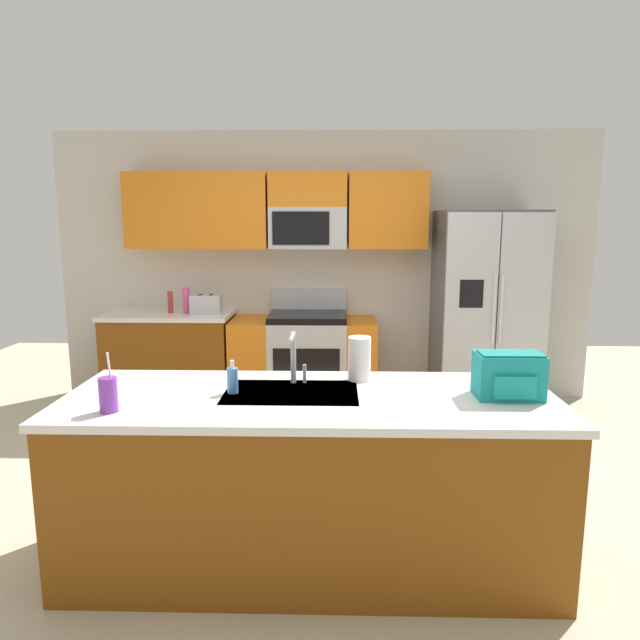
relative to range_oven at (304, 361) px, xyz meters
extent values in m
plane|color=beige|center=(0.19, -1.80, -0.44)|extent=(9.00, 9.00, 0.00)
cube|color=beige|center=(0.19, 0.35, 0.86)|extent=(5.20, 0.10, 2.60)
cube|color=orange|center=(-1.31, 0.14, 1.41)|extent=(0.70, 0.32, 0.70)
cube|color=orange|center=(-0.65, 0.14, 1.41)|extent=(0.62, 0.32, 0.70)
cube|color=orange|center=(0.78, 0.14, 1.41)|extent=(0.72, 0.32, 0.70)
cube|color=#B7BABF|center=(0.04, 0.14, 1.25)|extent=(0.72, 0.32, 0.38)
cube|color=black|center=(-0.02, -0.03, 1.25)|extent=(0.52, 0.01, 0.30)
cube|color=orange|center=(0.04, 0.14, 1.60)|extent=(0.72, 0.32, 0.32)
cube|color=brown|center=(-1.28, 0.00, -0.01)|extent=(1.16, 0.60, 0.86)
cube|color=silver|center=(-1.28, 0.00, 0.44)|extent=(1.19, 0.63, 0.04)
cube|color=#B7BABF|center=(0.04, 0.00, -0.02)|extent=(0.72, 0.60, 0.84)
cube|color=black|center=(0.04, -0.31, 0.01)|extent=(0.60, 0.01, 0.36)
cube|color=black|center=(0.04, 0.00, 0.43)|extent=(0.72, 0.60, 0.06)
cube|color=#B7BABF|center=(0.04, 0.27, 0.56)|extent=(0.72, 0.06, 0.20)
cube|color=orange|center=(-0.50, 0.00, -0.02)|extent=(0.36, 0.60, 0.84)
cube|color=orange|center=(0.54, 0.00, -0.02)|extent=(0.28, 0.60, 0.84)
cube|color=#4C4F54|center=(1.68, -0.05, 0.48)|extent=(0.90, 0.70, 1.85)
cube|color=#B7BABF|center=(1.45, -0.42, 0.48)|extent=(0.44, 0.04, 1.81)
cube|color=#B7BABF|center=(1.90, -0.42, 0.48)|extent=(0.44, 0.04, 1.81)
cylinder|color=silver|center=(1.65, -0.45, 0.57)|extent=(0.02, 0.02, 0.60)
cylinder|color=silver|center=(1.71, -0.45, 0.57)|extent=(0.02, 0.02, 0.60)
cube|color=black|center=(1.45, -0.44, 0.70)|extent=(0.20, 0.00, 0.24)
cube|color=brown|center=(0.17, -2.52, -0.01)|extent=(2.42, 0.87, 0.86)
cube|color=silver|center=(0.17, -2.52, 0.44)|extent=(2.46, 0.91, 0.04)
cube|color=#B7BABF|center=(0.07, -2.47, 0.44)|extent=(0.68, 0.44, 0.03)
cube|color=#B7BABF|center=(-0.91, -0.05, 0.55)|extent=(0.28, 0.16, 0.18)
cube|color=black|center=(-0.96, -0.05, 0.63)|extent=(0.03, 0.11, 0.01)
cube|color=black|center=(-0.86, -0.05, 0.63)|extent=(0.03, 0.11, 0.01)
cylinder|color=#B2332D|center=(-1.26, 0.00, 0.56)|extent=(0.05, 0.05, 0.20)
cylinder|color=#EA4C93|center=(-1.10, -0.03, 0.58)|extent=(0.06, 0.06, 0.24)
cylinder|color=#B7BABF|center=(0.07, -2.30, 0.60)|extent=(0.03, 0.03, 0.28)
cylinder|color=#B7BABF|center=(0.07, -2.40, 0.73)|extent=(0.02, 0.20, 0.02)
cylinder|color=#B7BABF|center=(0.13, -2.30, 0.51)|extent=(0.02, 0.02, 0.10)
cylinder|color=purple|center=(-0.74, -2.79, 0.54)|extent=(0.08, 0.08, 0.16)
cylinder|color=white|center=(-0.73, -2.79, 0.67)|extent=(0.01, 0.03, 0.14)
cylinder|color=#4C8CD8|center=(-0.23, -2.49, 0.52)|extent=(0.06, 0.06, 0.13)
cylinder|color=white|center=(-0.23, -2.49, 0.61)|extent=(0.02, 0.02, 0.04)
cylinder|color=white|center=(0.43, -2.24, 0.58)|extent=(0.12, 0.12, 0.24)
cube|color=teal|center=(1.15, -2.52, 0.57)|extent=(0.32, 0.20, 0.22)
cube|color=#157D79|center=(1.15, -2.54, 0.67)|extent=(0.30, 0.14, 0.03)
cube|color=teal|center=(1.15, -2.63, 0.54)|extent=(0.20, 0.03, 0.11)
camera|label=1|loc=(0.29, -5.26, 1.33)|focal=31.89mm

